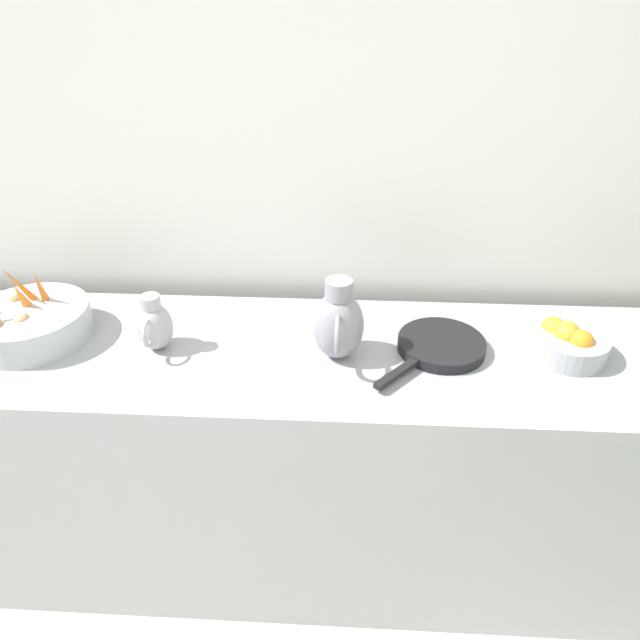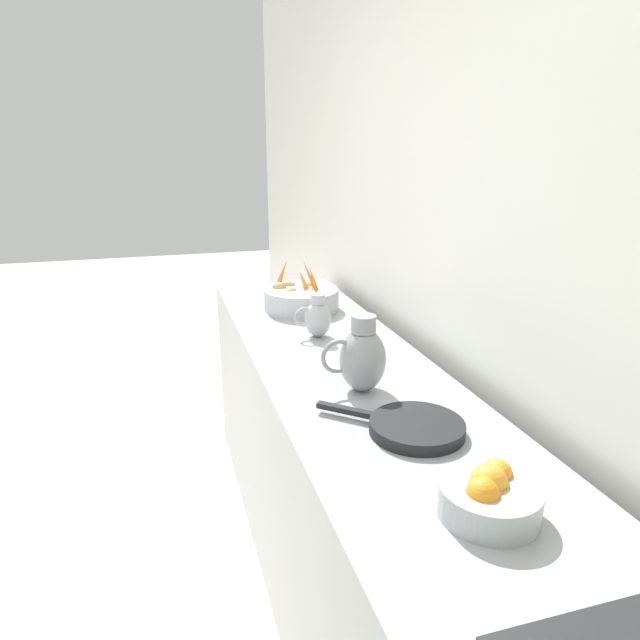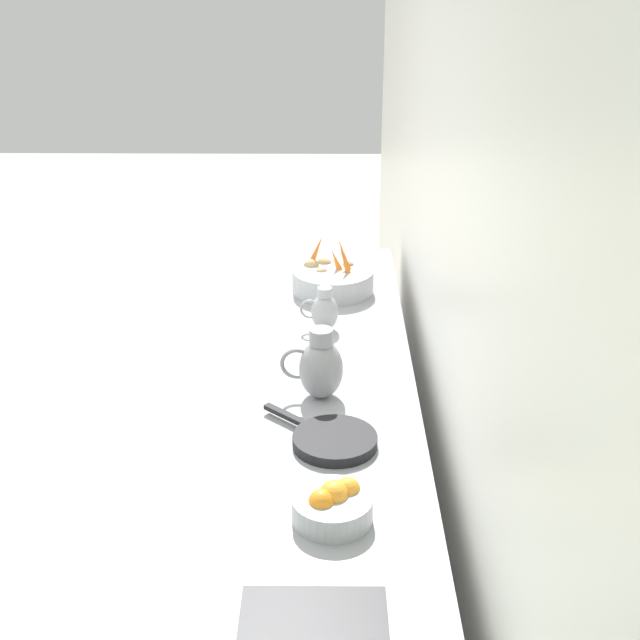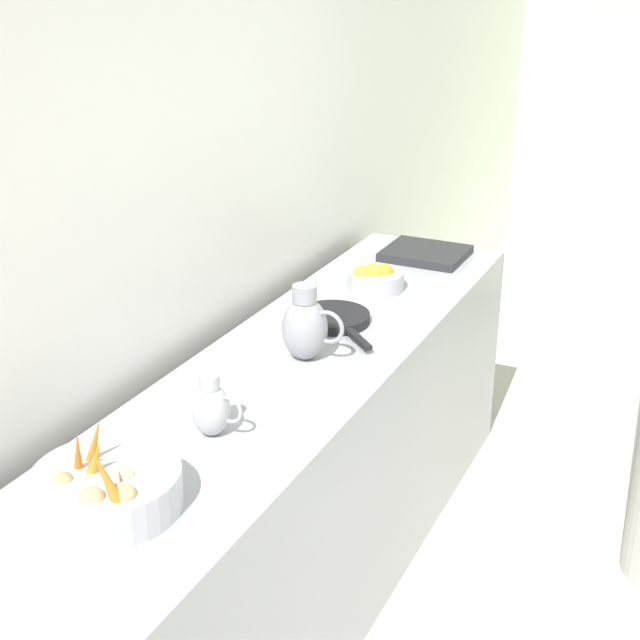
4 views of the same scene
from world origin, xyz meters
The scene contains 7 objects.
tile_wall_left centered at (-1.95, 0.53, 1.50)m, with size 0.10×7.81×3.00m, color white.
prep_counter centered at (-1.52, 0.03, 0.46)m, with size 0.63×2.89×0.93m, color #9EA0A5.
vegetable_colander centered at (-1.55, -0.85, 0.98)m, with size 0.36×0.36×0.23m.
orange_bowl centered at (-1.54, 0.79, 0.97)m, with size 0.22×0.22×0.11m.
metal_pitcher_tall centered at (-1.50, 0.11, 1.04)m, with size 0.21×0.15×0.25m.
metal_pitcher_short centered at (-1.51, -0.44, 1.01)m, with size 0.15×0.11×0.18m.
skillet_on_counter centered at (-1.55, 0.42, 0.95)m, with size 0.37×0.34×0.03m.
Camera 2 is at (-0.90, 1.70, 1.70)m, focal length 31.98 mm.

